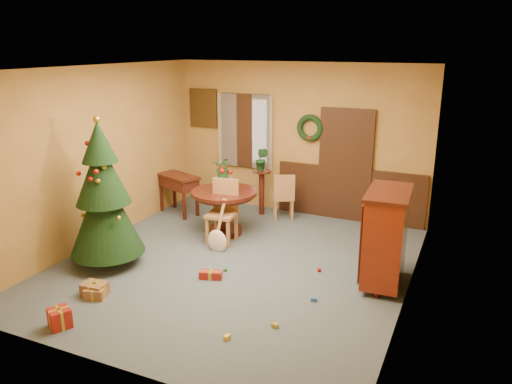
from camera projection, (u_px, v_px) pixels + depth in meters
The scene contains 21 objects.
room_envelope at pixel (307, 158), 9.53m from camera, with size 5.50×5.50×5.50m.
dining_table at pixel (224, 204), 8.66m from camera, with size 1.13×1.13×0.78m.
urn at pixel (224, 185), 8.56m from camera, with size 0.31×0.31×0.23m, color slate.
centerpiece_plant at pixel (224, 167), 8.47m from camera, with size 0.34×0.30×0.38m, color #1E4C23.
chair_near at pixel (223, 209), 8.33m from camera, with size 0.50×0.50×1.06m.
chair_far at pixel (284, 195), 9.37m from camera, with size 0.52×0.52×0.90m.
guitar at pixel (217, 227), 7.96m from camera, with size 0.34×0.16×0.80m, color #EFE3C7, non-canonical shape.
plant_stand at pixel (262, 187), 9.64m from camera, with size 0.34×0.34×0.88m.
stand_plant at pixel (262, 159), 9.48m from camera, with size 0.25×0.20×0.45m, color #19471E.
christmas_tree at pixel (104, 197), 7.29m from camera, with size 1.09×1.09×2.25m.
writing_desk at pixel (178, 185), 9.68m from camera, with size 0.97×0.72×0.78m.
sideboard at pixel (386, 235), 6.77m from camera, with size 0.62×1.08×1.35m.
gift_a at pixel (95, 289), 6.64m from camera, with size 0.33×0.26×0.17m.
gift_b at pixel (60, 318), 5.88m from camera, with size 0.32×0.32×0.24m.
gift_c at pixel (95, 293), 6.55m from camera, with size 0.30×0.25×0.14m.
gift_d at pixel (211, 275), 7.11m from camera, with size 0.34×0.22×0.11m.
toy_a at pixel (314, 299), 6.49m from camera, with size 0.08×0.05×0.05m, color #2959B2.
toy_b at pixel (225, 269), 7.34m from camera, with size 0.06×0.06×0.06m, color #27902C.
toy_c at pixel (227, 337), 5.66m from camera, with size 0.08×0.05×0.05m, color gold.
toy_d at pixel (319, 270), 7.32m from camera, with size 0.06×0.06×0.06m, color #AB180B.
toy_e at pixel (275, 325), 5.89m from camera, with size 0.08×0.05×0.05m, color gold.
Camera 1 is at (3.13, -6.19, 3.23)m, focal length 35.00 mm.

